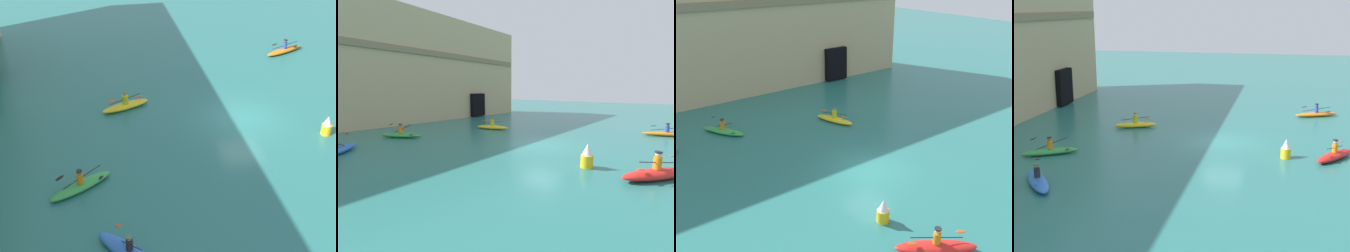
# 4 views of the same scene
# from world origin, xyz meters

# --- Properties ---
(ground_plane) EXTENTS (120.00, 120.00, 0.00)m
(ground_plane) POSITION_xyz_m (0.00, 0.00, 0.00)
(ground_plane) COLOR #28706B
(cliff_bluff) EXTENTS (37.60, 5.72, 12.26)m
(cliff_bluff) POSITION_xyz_m (-2.16, 18.20, 6.11)
(cliff_bluff) COLOR tan
(cliff_bluff) RESTS_ON ground
(kayak_red) EXTENTS (3.21, 2.60, 1.17)m
(kayak_red) POSITION_xyz_m (-2.10, -6.66, 0.25)
(kayak_red) COLOR red
(kayak_red) RESTS_ON ground
(kayak_green) EXTENTS (2.32, 3.20, 1.09)m
(kayak_green) POSITION_xyz_m (-4.81, 9.65, 0.22)
(kayak_green) COLOR green
(kayak_green) RESTS_ON ground
(kayak_orange) EXTENTS (2.03, 3.49, 1.04)m
(kayak_orange) POSITION_xyz_m (8.87, -6.23, 0.21)
(kayak_orange) COLOR orange
(kayak_orange) RESTS_ON ground
(kayak_yellow) EXTENTS (1.71, 3.11, 1.10)m
(kayak_yellow) POSITION_xyz_m (2.43, 6.73, 0.24)
(kayak_yellow) COLOR yellow
(kayak_yellow) RESTS_ON ground
(marker_buoy) EXTENTS (0.58, 0.58, 1.14)m
(marker_buoy) POSITION_xyz_m (-2.50, -3.94, 0.53)
(marker_buoy) COLOR yellow
(marker_buoy) RESTS_ON ground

